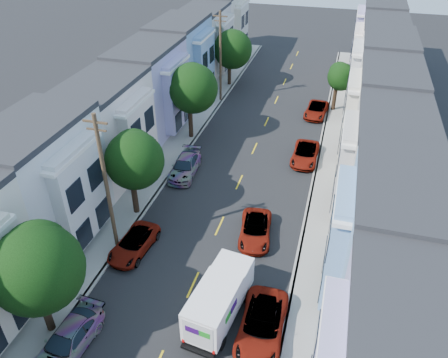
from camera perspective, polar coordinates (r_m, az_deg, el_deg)
name	(u,v)px	position (r m, az deg, el deg)	size (l,w,h in m)	color
ground	(193,285)	(28.44, -4.07, -13.62)	(160.00, 160.00, 0.00)	black
road_slab	(247,164)	(39.64, 3.07, 1.93)	(12.00, 70.00, 0.02)	black
curb_left	(185,154)	(41.13, -5.17, 3.22)	(0.30, 70.00, 0.15)	gray
curb_right	(315,174)	(38.98, 11.76, 0.70)	(0.30, 70.00, 0.15)	gray
sidewalk_left	(172,153)	(41.56, -6.85, 3.45)	(2.60, 70.00, 0.15)	gray
sidewalk_right	(330,176)	(38.96, 13.65, 0.41)	(2.60, 70.00, 0.15)	gray
centerline	(247,164)	(39.64, 3.07, 1.92)	(0.12, 70.00, 0.01)	gold
townhouse_row_left	(135,148)	(43.07, -11.56, 4.02)	(5.00, 70.00, 8.50)	beige
townhouse_row_right	(375,183)	(39.21, 19.13, -0.53)	(5.00, 70.00, 8.50)	beige
tree_b	(36,269)	(24.40, -23.31, -10.78)	(4.70, 4.70, 7.24)	black
tree_c	(133,160)	(31.68, -11.75, 2.39)	(4.25, 4.25, 6.91)	black
tree_d	(192,89)	(41.83, -4.20, 11.69)	(4.70, 4.70, 7.60)	black
tree_e	(232,49)	(55.15, 1.04, 16.56)	(4.70, 4.70, 6.93)	black
tree_far_r	(340,77)	(49.76, 14.96, 12.71)	(2.98, 2.98, 5.46)	black
utility_pole_near	(107,185)	(28.73, -15.10, -0.79)	(1.60, 0.26, 10.00)	#42301E
utility_pole_far	(220,58)	(50.37, -0.47, 15.57)	(1.60, 0.26, 10.00)	#42301E
fedex_truck	(219,299)	(25.64, -0.64, -15.36)	(2.17, 5.63, 2.70)	white
lead_sedan	(255,230)	(31.27, 4.11, -6.68)	(2.15, 4.66, 1.29)	black
parked_left_b	(68,341)	(26.26, -19.71, -19.27)	(2.02, 4.81, 1.44)	black
parked_left_c	(134,244)	(30.77, -11.69, -8.30)	(2.07, 4.49, 1.25)	#ADADB5
parked_left_d	(185,166)	(38.09, -5.11, 1.68)	(2.07, 4.91, 1.47)	#350B0E
parked_right_b	(262,326)	(25.53, 4.96, -18.55)	(2.45, 5.32, 1.48)	white
parked_right_c	(305,154)	(40.49, 10.55, 3.20)	(2.25, 4.88, 1.36)	black
parked_right_d	(316,110)	(49.31, 11.96, 8.79)	(2.16, 4.69, 1.30)	#110D3D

